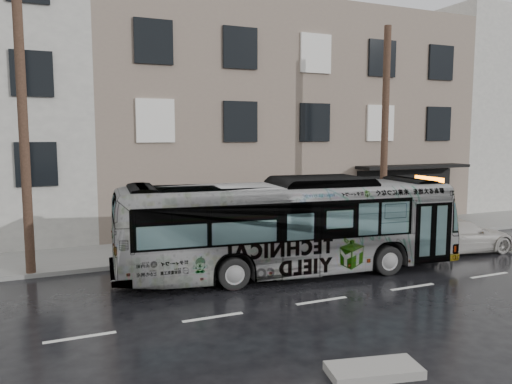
% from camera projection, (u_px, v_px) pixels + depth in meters
% --- Properties ---
extents(ground, '(120.00, 120.00, 0.00)m').
position_uv_depth(ground, '(282.00, 277.00, 16.23)').
color(ground, black).
rests_on(ground, ground).
extents(sidewalk, '(90.00, 3.60, 0.15)m').
position_uv_depth(sidewalk, '(230.00, 245.00, 20.69)').
color(sidewalk, gray).
rests_on(sidewalk, ground).
extents(building_taupe, '(20.00, 12.00, 11.00)m').
position_uv_depth(building_taupe, '(263.00, 120.00, 29.15)').
color(building_taupe, '#75645A').
rests_on(building_taupe, ground).
extents(building_filler, '(18.00, 12.00, 12.00)m').
position_uv_depth(building_filler, '(499.00, 116.00, 36.59)').
color(building_filler, beige).
rests_on(building_filler, ground).
extents(utility_pole_front, '(0.30, 0.30, 9.00)m').
position_uv_depth(utility_pole_front, '(385.00, 134.00, 21.27)').
color(utility_pole_front, '#4F3527').
rests_on(utility_pole_front, sidewalk).
extents(utility_pole_rear, '(0.30, 0.30, 9.00)m').
position_uv_depth(utility_pole_rear, '(24.00, 134.00, 15.74)').
color(utility_pole_rear, '#4F3527').
rests_on(utility_pole_rear, sidewalk).
extents(sign_post, '(0.06, 0.06, 2.40)m').
position_uv_depth(sign_post, '(403.00, 209.00, 22.08)').
color(sign_post, slate).
rests_on(sign_post, sidewalk).
extents(bus, '(11.73, 3.88, 3.21)m').
position_uv_depth(bus, '(289.00, 226.00, 16.55)').
color(bus, '#B2B2B2').
rests_on(bus, ground).
extents(white_sedan, '(4.76, 2.31, 1.33)m').
position_uv_depth(white_sedan, '(458.00, 235.00, 19.71)').
color(white_sedan, '#B2AFA9').
rests_on(white_sedan, ground).
extents(slush_pile, '(1.93, 1.16, 0.18)m').
position_uv_depth(slush_pile, '(374.00, 370.00, 9.65)').
color(slush_pile, '#A5A19C').
rests_on(slush_pile, ground).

